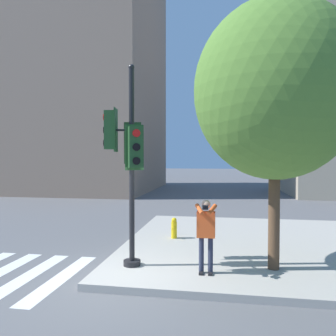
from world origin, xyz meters
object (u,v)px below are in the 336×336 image
object	(u,v)px
person_photographer	(206,230)
fire_hydrant	(174,228)
traffic_signal_pole	(128,152)
street_tree	(275,91)

from	to	relation	value
person_photographer	fire_hydrant	world-z (taller)	person_photographer
traffic_signal_pole	fire_hydrant	bearing A→B (deg)	76.10
person_photographer	fire_hydrant	distance (m)	3.31
person_photographer	fire_hydrant	xyz separation A→B (m)	(-1.15, 3.03, -0.65)
traffic_signal_pole	person_photographer	size ratio (longest dim) A/B	2.91
traffic_signal_pole	person_photographer	xyz separation A→B (m)	(1.84, -0.25, -1.70)
traffic_signal_pole	person_photographer	bearing A→B (deg)	-7.65
traffic_signal_pole	person_photographer	world-z (taller)	traffic_signal_pole
street_tree	fire_hydrant	world-z (taller)	street_tree
fire_hydrant	street_tree	bearing A→B (deg)	-42.91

